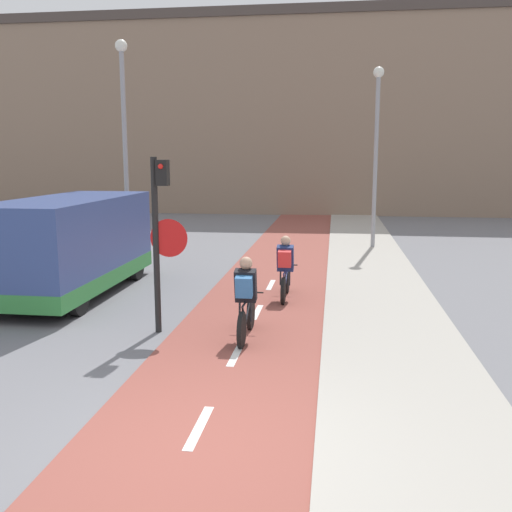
# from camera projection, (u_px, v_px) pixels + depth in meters

# --- Properties ---
(ground_plane) EXTENTS (120.00, 120.00, 0.00)m
(ground_plane) POSITION_uv_depth(u_px,v_px,m) (188.00, 451.00, 6.12)
(ground_plane) COLOR slate
(bike_lane) EXTENTS (2.68, 60.00, 0.02)m
(bike_lane) POSITION_uv_depth(u_px,v_px,m) (188.00, 450.00, 6.12)
(bike_lane) COLOR brown
(bike_lane) RESTS_ON ground_plane
(sidewalk_strip) EXTENTS (2.40, 60.00, 0.05)m
(sidewalk_strip) POSITION_uv_depth(u_px,v_px,m) (432.00, 466.00, 5.77)
(sidewalk_strip) COLOR #A8A399
(sidewalk_strip) RESTS_ON ground_plane
(building_row_background) EXTENTS (60.00, 5.20, 10.75)m
(building_row_background) POSITION_uv_depth(u_px,v_px,m) (310.00, 116.00, 32.11)
(building_row_background) COLOR #89705B
(building_row_background) RESTS_ON ground_plane
(traffic_light_pole) EXTENTS (0.67, 0.25, 3.11)m
(traffic_light_pole) POSITION_uv_depth(u_px,v_px,m) (160.00, 226.00, 9.93)
(traffic_light_pole) COLOR black
(traffic_light_pole) RESTS_ON ground_plane
(street_lamp_far) EXTENTS (0.36, 0.36, 6.51)m
(street_lamp_far) POSITION_uv_depth(u_px,v_px,m) (124.00, 127.00, 17.17)
(street_lamp_far) COLOR gray
(street_lamp_far) RESTS_ON ground_plane
(street_lamp_sidewalk) EXTENTS (0.36, 0.36, 6.02)m
(street_lamp_sidewalk) POSITION_uv_depth(u_px,v_px,m) (376.00, 138.00, 19.02)
(street_lamp_sidewalk) COLOR gray
(street_lamp_sidewalk) RESTS_ON ground_plane
(cyclist_near) EXTENTS (0.46, 1.65, 1.44)m
(cyclist_near) POSITION_uv_depth(u_px,v_px,m) (246.00, 300.00, 9.73)
(cyclist_near) COLOR black
(cyclist_near) RESTS_ON ground_plane
(cyclist_far) EXTENTS (0.46, 1.62, 1.41)m
(cyclist_far) POSITION_uv_depth(u_px,v_px,m) (285.00, 269.00, 12.49)
(cyclist_far) COLOR black
(cyclist_far) RESTS_ON ground_plane
(van) EXTENTS (2.00, 5.20, 2.20)m
(van) POSITION_uv_depth(u_px,v_px,m) (72.00, 247.00, 12.91)
(van) COLOR #334784
(van) RESTS_ON ground_plane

